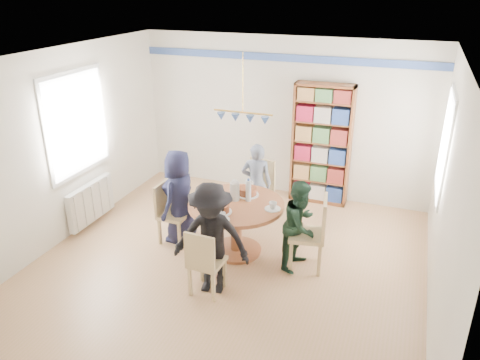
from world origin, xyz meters
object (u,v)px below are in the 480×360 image
at_px(person_left, 179,197).
at_px(chair_left, 169,210).
at_px(person_right, 300,225).
at_px(person_far, 256,184).
at_px(radiator, 91,202).
at_px(dining_table, 236,216).
at_px(bookshelf, 321,146).
at_px(chair_near, 204,260).
at_px(chair_far, 259,187).
at_px(person_near, 211,239).
at_px(chair_right, 314,230).

bearing_deg(person_left, chair_left, -55.21).
distance_m(person_right, person_far, 1.35).
distance_m(radiator, person_left, 1.56).
bearing_deg(dining_table, person_right, -2.18).
relative_size(person_left, bookshelf, 0.68).
xyz_separation_m(radiator, chair_near, (2.39, -1.04, 0.13)).
xyz_separation_m(chair_far, person_right, (0.93, -1.10, 0.07)).
distance_m(chair_far, bookshelf, 1.31).
height_order(person_right, person_far, person_far).
height_order(radiator, chair_left, chair_left).
relative_size(dining_table, person_far, 1.01).
relative_size(radiator, person_right, 0.83).
bearing_deg(person_far, chair_near, 77.83).
bearing_deg(chair_left, dining_table, 2.57).
relative_size(radiator, person_near, 0.71).
relative_size(chair_near, person_right, 0.72).
bearing_deg(person_left, bookshelf, 144.97).
bearing_deg(chair_near, person_near, 69.62).
relative_size(chair_far, person_far, 0.75).
height_order(dining_table, chair_near, chair_near).
relative_size(dining_table, person_right, 1.07).
bearing_deg(person_far, chair_far, -104.42).
xyz_separation_m(chair_far, person_left, (-0.85, -1.03, 0.15)).
height_order(chair_left, person_right, person_right).
xyz_separation_m(chair_left, bookshelf, (1.73, 2.08, 0.50)).
distance_m(chair_right, person_left, 1.96).
height_order(dining_table, chair_left, chair_left).
bearing_deg(chair_far, chair_left, -131.39).
distance_m(chair_far, chair_near, 2.11).
distance_m(chair_right, chair_near, 1.49).
relative_size(dining_table, person_left, 0.95).
xyz_separation_m(chair_right, person_near, (-1.03, -0.90, 0.15)).
bearing_deg(chair_near, chair_left, 135.23).
distance_m(dining_table, person_near, 0.93).
height_order(person_near, bookshelf, bookshelf).
bearing_deg(chair_right, person_left, 178.32).
height_order(person_left, bookshelf, bookshelf).
bearing_deg(dining_table, bookshelf, 70.51).
distance_m(radiator, dining_table, 2.41).
bearing_deg(bookshelf, person_near, -102.99).
bearing_deg(chair_right, person_right, -176.38).
bearing_deg(person_right, chair_near, 149.86).
xyz_separation_m(chair_near, person_right, (0.90, 1.01, 0.13)).
height_order(dining_table, person_left, person_left).
relative_size(person_left, person_near, 0.97).
xyz_separation_m(chair_far, bookshelf, (0.75, 0.97, 0.46)).
height_order(chair_left, bookshelf, bookshelf).
relative_size(chair_right, person_far, 0.79).
relative_size(person_right, bookshelf, 0.60).
relative_size(person_far, person_near, 0.90).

